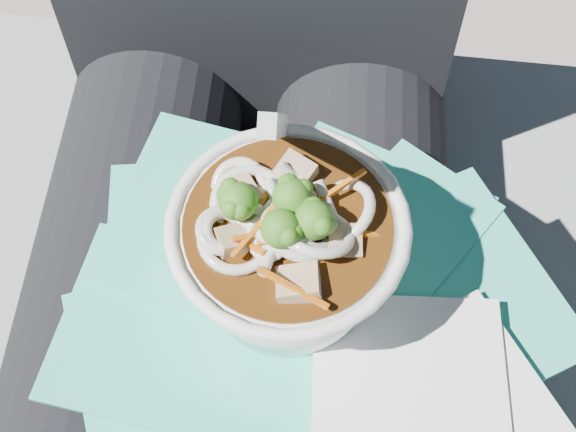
# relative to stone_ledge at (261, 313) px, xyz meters

# --- Properties ---
(stone_ledge) EXTENTS (1.02, 0.55, 0.44)m
(stone_ledge) POSITION_rel_stone_ledge_xyz_m (0.00, 0.00, 0.00)
(stone_ledge) COLOR gray
(stone_ledge) RESTS_ON ground
(lap) EXTENTS (0.36, 0.48, 0.16)m
(lap) POSITION_rel_stone_ledge_xyz_m (0.00, -0.15, 0.30)
(lap) COLOR black
(lap) RESTS_ON stone_ledge
(person_body) EXTENTS (0.34, 0.94, 0.99)m
(person_body) POSITION_rel_stone_ledge_xyz_m (-0.00, -0.06, 0.33)
(person_body) COLOR black
(person_body) RESTS_ON ground
(plastic_bag) EXTENTS (0.39, 0.36, 0.02)m
(plastic_bag) POSITION_rel_stone_ledge_xyz_m (0.04, -0.16, 0.39)
(plastic_bag) COLOR #30C9AA
(plastic_bag) RESTS_ON lap
(napkins) EXTENTS (0.18, 0.18, 0.01)m
(napkins) POSITION_rel_stone_ledge_xyz_m (0.15, -0.23, 0.41)
(napkins) COLOR white
(napkins) RESTS_ON plastic_bag
(udon_bowl) EXTENTS (0.17, 0.17, 0.20)m
(udon_bowl) POSITION_rel_stone_ledge_xyz_m (0.04, -0.15, 0.46)
(udon_bowl) COLOR white
(udon_bowl) RESTS_ON plastic_bag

